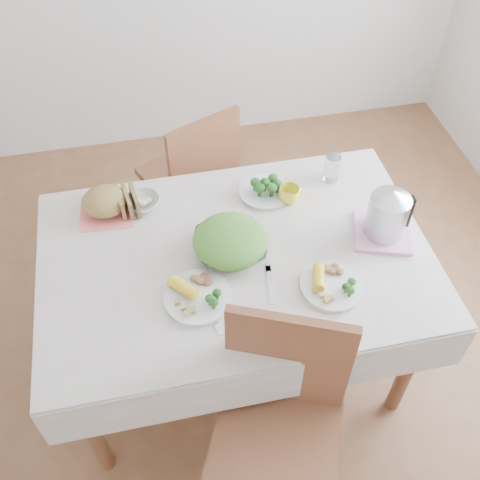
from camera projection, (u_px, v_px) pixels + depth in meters
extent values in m
plane|color=brown|center=(237.00, 356.00, 2.72)|extent=(3.60, 3.60, 0.00)
cube|color=brown|center=(236.00, 312.00, 2.44)|extent=(1.40, 0.90, 0.75)
cube|color=beige|center=(236.00, 256.00, 2.16)|extent=(1.50, 1.00, 0.01)
cube|color=brown|center=(275.00, 449.00, 1.95)|extent=(0.58, 0.58, 0.98)
cube|color=brown|center=(187.00, 173.00, 2.92)|extent=(0.54, 0.54, 0.90)
imported|color=white|center=(230.00, 246.00, 2.14)|extent=(0.27, 0.27, 0.07)
cylinder|color=white|center=(198.00, 297.00, 2.01)|extent=(0.32, 0.32, 0.02)
cylinder|color=white|center=(332.00, 286.00, 2.04)|extent=(0.33, 0.33, 0.02)
cylinder|color=beige|center=(264.00, 192.00, 2.38)|extent=(0.28, 0.28, 0.02)
cube|color=#FF6C6A|center=(107.00, 211.00, 2.31)|extent=(0.23, 0.23, 0.00)
ellipsoid|color=olive|center=(104.00, 201.00, 2.27)|extent=(0.18, 0.17, 0.11)
imported|color=white|center=(143.00, 202.00, 2.32)|extent=(0.17, 0.17, 0.04)
imported|color=yellow|center=(289.00, 194.00, 2.33)|extent=(0.11, 0.11, 0.07)
cylinder|color=white|center=(332.00, 168.00, 2.40)|extent=(0.07, 0.07, 0.13)
cube|color=#F595C6|center=(382.00, 233.00, 2.22)|extent=(0.28, 0.28, 0.02)
cylinder|color=#B2B5BA|center=(388.00, 212.00, 2.14)|extent=(0.19, 0.19, 0.22)
cube|color=silver|center=(213.00, 315.00, 1.97)|extent=(0.05, 0.18, 0.00)
cube|color=silver|center=(270.00, 284.00, 2.06)|extent=(0.05, 0.18, 0.00)
cube|color=silver|center=(278.00, 324.00, 1.94)|extent=(0.17, 0.07, 0.00)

